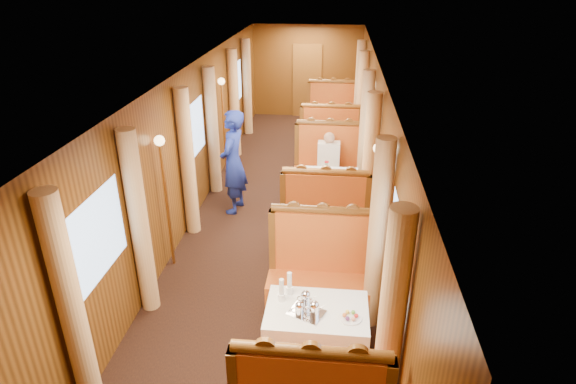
# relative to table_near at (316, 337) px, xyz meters

# --- Properties ---
(floor) EXTENTS (3.00, 12.00, 0.01)m
(floor) POSITION_rel_table_near_xyz_m (-0.75, 3.50, -0.38)
(floor) COLOR black
(floor) RESTS_ON ground
(ceiling) EXTENTS (3.00, 12.00, 0.01)m
(ceiling) POSITION_rel_table_near_xyz_m (-0.75, 3.50, 2.12)
(ceiling) COLOR silver
(ceiling) RESTS_ON wall_left
(wall_far) EXTENTS (3.00, 0.01, 2.50)m
(wall_far) POSITION_rel_table_near_xyz_m (-0.75, 9.50, 0.88)
(wall_far) COLOR brown
(wall_far) RESTS_ON floor
(wall_left) EXTENTS (0.01, 12.00, 2.50)m
(wall_left) POSITION_rel_table_near_xyz_m (-2.25, 3.50, 0.88)
(wall_left) COLOR brown
(wall_left) RESTS_ON floor
(wall_right) EXTENTS (0.01, 12.00, 2.50)m
(wall_right) POSITION_rel_table_near_xyz_m (0.75, 3.50, 0.88)
(wall_right) COLOR brown
(wall_right) RESTS_ON floor
(doorway_far) EXTENTS (0.80, 0.04, 2.00)m
(doorway_far) POSITION_rel_table_near_xyz_m (-0.75, 9.47, 0.62)
(doorway_far) COLOR brown
(doorway_far) RESTS_ON floor
(table_near) EXTENTS (1.05, 0.72, 0.75)m
(table_near) POSITION_rel_table_near_xyz_m (0.00, 0.00, 0.00)
(table_near) COLOR white
(table_near) RESTS_ON floor
(banquette_near_aft) EXTENTS (1.30, 0.55, 1.34)m
(banquette_near_aft) POSITION_rel_table_near_xyz_m (0.00, 1.01, 0.05)
(banquette_near_aft) COLOR #B43414
(banquette_near_aft) RESTS_ON floor
(table_mid) EXTENTS (1.05, 0.72, 0.75)m
(table_mid) POSITION_rel_table_near_xyz_m (0.00, 3.50, 0.00)
(table_mid) COLOR white
(table_mid) RESTS_ON floor
(banquette_mid_fwd) EXTENTS (1.30, 0.55, 1.34)m
(banquette_mid_fwd) POSITION_rel_table_near_xyz_m (0.00, 2.49, 0.05)
(banquette_mid_fwd) COLOR #B43414
(banquette_mid_fwd) RESTS_ON floor
(banquette_mid_aft) EXTENTS (1.30, 0.55, 1.34)m
(banquette_mid_aft) POSITION_rel_table_near_xyz_m (0.00, 4.51, 0.05)
(banquette_mid_aft) COLOR #B43414
(banquette_mid_aft) RESTS_ON floor
(table_far) EXTENTS (1.05, 0.72, 0.75)m
(table_far) POSITION_rel_table_near_xyz_m (0.00, 7.00, 0.00)
(table_far) COLOR white
(table_far) RESTS_ON floor
(banquette_far_fwd) EXTENTS (1.30, 0.55, 1.34)m
(banquette_far_fwd) POSITION_rel_table_near_xyz_m (0.00, 5.99, 0.05)
(banquette_far_fwd) COLOR #B43414
(banquette_far_fwd) RESTS_ON floor
(banquette_far_aft) EXTENTS (1.30, 0.55, 1.34)m
(banquette_far_aft) POSITION_rel_table_near_xyz_m (0.00, 8.01, 0.05)
(banquette_far_aft) COLOR #B43414
(banquette_far_aft) RESTS_ON floor
(tea_tray) EXTENTS (0.42, 0.38, 0.01)m
(tea_tray) POSITION_rel_table_near_xyz_m (-0.10, -0.08, 0.38)
(tea_tray) COLOR silver
(tea_tray) RESTS_ON table_near
(teapot_left) EXTENTS (0.19, 0.16, 0.13)m
(teapot_left) POSITION_rel_table_near_xyz_m (-0.17, -0.12, 0.44)
(teapot_left) COLOR silver
(teapot_left) RESTS_ON tea_tray
(teapot_right) EXTENTS (0.20, 0.18, 0.14)m
(teapot_right) POSITION_rel_table_near_xyz_m (-0.03, -0.11, 0.44)
(teapot_right) COLOR silver
(teapot_right) RESTS_ON tea_tray
(teapot_back) EXTENTS (0.17, 0.13, 0.13)m
(teapot_back) POSITION_rel_table_near_xyz_m (-0.12, 0.05, 0.44)
(teapot_back) COLOR silver
(teapot_back) RESTS_ON tea_tray
(fruit_plate) EXTENTS (0.23, 0.23, 0.05)m
(fruit_plate) POSITION_rel_table_near_xyz_m (0.34, -0.11, 0.39)
(fruit_plate) COLOR white
(fruit_plate) RESTS_ON table_near
(cup_inboard) EXTENTS (0.08, 0.08, 0.26)m
(cup_inboard) POSITION_rel_table_near_xyz_m (-0.38, 0.10, 0.48)
(cup_inboard) COLOR white
(cup_inboard) RESTS_ON table_near
(cup_outboard) EXTENTS (0.08, 0.08, 0.26)m
(cup_outboard) POSITION_rel_table_near_xyz_m (-0.31, 0.23, 0.48)
(cup_outboard) COLOR white
(cup_outboard) RESTS_ON table_near
(rose_vase_mid) EXTENTS (0.06, 0.06, 0.36)m
(rose_vase_mid) POSITION_rel_table_near_xyz_m (-0.02, 3.50, 0.55)
(rose_vase_mid) COLOR silver
(rose_vase_mid) RESTS_ON table_mid
(rose_vase_far) EXTENTS (0.06, 0.06, 0.36)m
(rose_vase_far) POSITION_rel_table_near_xyz_m (0.03, 7.02, 0.55)
(rose_vase_far) COLOR silver
(rose_vase_far) RESTS_ON table_far
(window_left_near) EXTENTS (0.01, 1.20, 0.90)m
(window_left_near) POSITION_rel_table_near_xyz_m (-2.24, 0.00, 1.07)
(window_left_near) COLOR #8AADDA
(window_left_near) RESTS_ON wall_left
(curtain_left_near_a) EXTENTS (0.22, 0.22, 2.35)m
(curtain_left_near_a) POSITION_rel_table_near_xyz_m (-2.13, -0.78, 0.80)
(curtain_left_near_a) COLOR tan
(curtain_left_near_a) RESTS_ON floor
(curtain_left_near_b) EXTENTS (0.22, 0.22, 2.35)m
(curtain_left_near_b) POSITION_rel_table_near_xyz_m (-2.13, 0.78, 0.80)
(curtain_left_near_b) COLOR tan
(curtain_left_near_b) RESTS_ON floor
(window_right_near) EXTENTS (0.01, 1.20, 0.90)m
(window_right_near) POSITION_rel_table_near_xyz_m (0.74, 0.00, 1.07)
(window_right_near) COLOR #8AADDA
(window_right_near) RESTS_ON wall_right
(curtain_right_near_a) EXTENTS (0.22, 0.22, 2.35)m
(curtain_right_near_a) POSITION_rel_table_near_xyz_m (0.63, -0.78, 0.80)
(curtain_right_near_a) COLOR tan
(curtain_right_near_a) RESTS_ON floor
(curtain_right_near_b) EXTENTS (0.22, 0.22, 2.35)m
(curtain_right_near_b) POSITION_rel_table_near_xyz_m (0.63, 0.78, 0.80)
(curtain_right_near_b) COLOR tan
(curtain_right_near_b) RESTS_ON floor
(window_left_mid) EXTENTS (0.01, 1.20, 0.90)m
(window_left_mid) POSITION_rel_table_near_xyz_m (-2.24, 3.50, 1.07)
(window_left_mid) COLOR #8AADDA
(window_left_mid) RESTS_ON wall_left
(curtain_left_mid_a) EXTENTS (0.22, 0.22, 2.35)m
(curtain_left_mid_a) POSITION_rel_table_near_xyz_m (-2.13, 2.72, 0.80)
(curtain_left_mid_a) COLOR tan
(curtain_left_mid_a) RESTS_ON floor
(curtain_left_mid_b) EXTENTS (0.22, 0.22, 2.35)m
(curtain_left_mid_b) POSITION_rel_table_near_xyz_m (-2.13, 4.28, 0.80)
(curtain_left_mid_b) COLOR tan
(curtain_left_mid_b) RESTS_ON floor
(window_right_mid) EXTENTS (0.01, 1.20, 0.90)m
(window_right_mid) POSITION_rel_table_near_xyz_m (0.74, 3.50, 1.07)
(window_right_mid) COLOR #8AADDA
(window_right_mid) RESTS_ON wall_right
(curtain_right_mid_a) EXTENTS (0.22, 0.22, 2.35)m
(curtain_right_mid_a) POSITION_rel_table_near_xyz_m (0.63, 2.72, 0.80)
(curtain_right_mid_a) COLOR tan
(curtain_right_mid_a) RESTS_ON floor
(curtain_right_mid_b) EXTENTS (0.22, 0.22, 2.35)m
(curtain_right_mid_b) POSITION_rel_table_near_xyz_m (0.63, 4.28, 0.80)
(curtain_right_mid_b) COLOR tan
(curtain_right_mid_b) RESTS_ON floor
(window_left_far) EXTENTS (0.01, 1.20, 0.90)m
(window_left_far) POSITION_rel_table_near_xyz_m (-2.24, 7.00, 1.07)
(window_left_far) COLOR #8AADDA
(window_left_far) RESTS_ON wall_left
(curtain_left_far_a) EXTENTS (0.22, 0.22, 2.35)m
(curtain_left_far_a) POSITION_rel_table_near_xyz_m (-2.13, 6.22, 0.80)
(curtain_left_far_a) COLOR tan
(curtain_left_far_a) RESTS_ON floor
(curtain_left_far_b) EXTENTS (0.22, 0.22, 2.35)m
(curtain_left_far_b) POSITION_rel_table_near_xyz_m (-2.13, 7.78, 0.80)
(curtain_left_far_b) COLOR tan
(curtain_left_far_b) RESTS_ON floor
(window_right_far) EXTENTS (0.01, 1.20, 0.90)m
(window_right_far) POSITION_rel_table_near_xyz_m (0.74, 7.00, 1.07)
(window_right_far) COLOR #8AADDA
(window_right_far) RESTS_ON wall_right
(curtain_right_far_a) EXTENTS (0.22, 0.22, 2.35)m
(curtain_right_far_a) POSITION_rel_table_near_xyz_m (0.63, 6.22, 0.80)
(curtain_right_far_a) COLOR tan
(curtain_right_far_a) RESTS_ON floor
(curtain_right_far_b) EXTENTS (0.22, 0.22, 2.35)m
(curtain_right_far_b) POSITION_rel_table_near_xyz_m (0.63, 7.78, 0.80)
(curtain_right_far_b) COLOR tan
(curtain_right_far_b) RESTS_ON floor
(sconce_left_fore) EXTENTS (0.14, 0.14, 1.95)m
(sconce_left_fore) POSITION_rel_table_near_xyz_m (-2.15, 1.75, 1.01)
(sconce_left_fore) COLOR #BF8C3F
(sconce_left_fore) RESTS_ON floor
(sconce_right_fore) EXTENTS (0.14, 0.14, 1.95)m
(sconce_right_fore) POSITION_rel_table_near_xyz_m (0.65, 1.75, 1.01)
(sconce_right_fore) COLOR #BF8C3F
(sconce_right_fore) RESTS_ON floor
(sconce_left_aft) EXTENTS (0.14, 0.14, 1.95)m
(sconce_left_aft) POSITION_rel_table_near_xyz_m (-2.15, 5.25, 1.01)
(sconce_left_aft) COLOR #BF8C3F
(sconce_left_aft) RESTS_ON floor
(sconce_right_aft) EXTENTS (0.14, 0.14, 1.95)m
(sconce_right_aft) POSITION_rel_table_near_xyz_m (0.65, 5.25, 1.01)
(sconce_right_aft) COLOR #BF8C3F
(sconce_right_aft) RESTS_ON floor
(steward) EXTENTS (0.51, 0.71, 1.81)m
(steward) POSITION_rel_table_near_xyz_m (-1.60, 3.50, 0.53)
(steward) COLOR navy
(steward) RESTS_ON floor
(passenger) EXTENTS (0.40, 0.44, 0.76)m
(passenger) POSITION_rel_table_near_xyz_m (-0.00, 4.31, 0.37)
(passenger) COLOR beige
(passenger) RESTS_ON banquette_mid_aft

